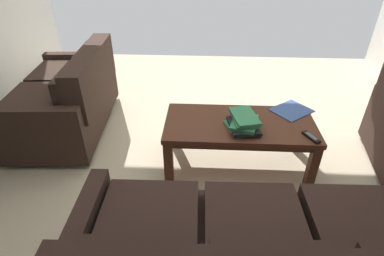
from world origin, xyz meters
TOP-DOWN VIEW (x-y plane):
  - ground_plane at (0.00, 0.00)m, footprint 5.08×5.11m
  - loveseat_near at (1.41, -0.34)m, footprint 0.88×1.41m
  - coffee_table at (-0.23, 0.17)m, footprint 1.23×0.58m
  - book_stack at (-0.25, 0.26)m, footprint 0.30×0.33m
  - tv_remote at (-0.75, 0.37)m, footprint 0.11×0.16m
  - loose_magazine at (-0.69, -0.05)m, footprint 0.41×0.40m

SIDE VIEW (x-z plane):
  - ground_plane at x=0.00m, z-range -0.01..0.00m
  - loveseat_near at x=1.41m, z-range -0.05..0.77m
  - coffee_table at x=-0.23m, z-range 0.15..0.59m
  - loose_magazine at x=-0.69m, z-range 0.44..0.45m
  - tv_remote at x=-0.75m, z-range 0.44..0.46m
  - book_stack at x=-0.25m, z-range 0.43..0.55m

